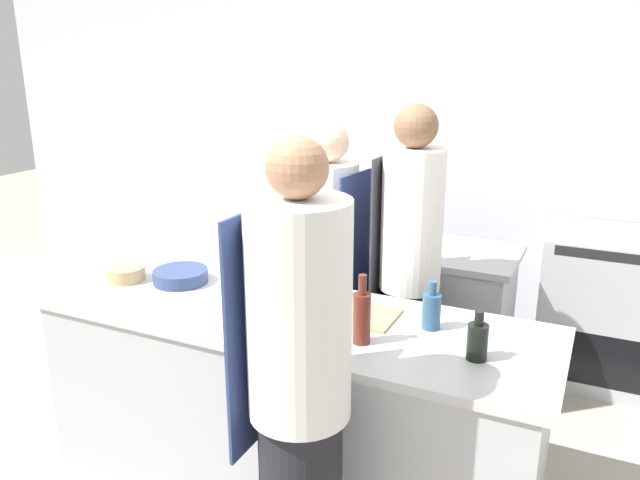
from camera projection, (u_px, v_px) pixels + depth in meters
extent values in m
plane|color=#A89E8E|center=(290.00, 476.00, 3.10)|extent=(16.00, 16.00, 0.00)
cube|color=silver|center=(424.00, 140.00, 4.53)|extent=(8.00, 0.06, 2.80)
cube|color=#A8AAAF|center=(289.00, 401.00, 2.98)|extent=(2.31, 0.74, 0.84)
cube|color=#B7BABC|center=(287.00, 317.00, 2.85)|extent=(2.41, 0.77, 0.04)
cube|color=#A8AAAF|center=(379.00, 309.00, 4.04)|extent=(1.62, 0.61, 0.84)
cube|color=#A8AAAF|center=(381.00, 244.00, 3.91)|extent=(1.68, 0.63, 0.04)
cube|color=#A8AAAF|center=(612.00, 308.00, 3.91)|extent=(0.83, 0.68, 0.95)
cube|color=black|center=(606.00, 362.00, 3.68)|extent=(0.67, 0.01, 0.33)
cube|color=black|center=(621.00, 258.00, 3.49)|extent=(0.71, 0.01, 0.06)
cylinder|color=silver|center=(299.00, 312.00, 2.06)|extent=(0.35, 0.35, 0.76)
cube|color=navy|center=(253.00, 332.00, 2.17)|extent=(0.02, 0.34, 0.87)
sphere|color=#9E7051|center=(297.00, 168.00, 1.92)|extent=(0.20, 0.20, 0.20)
cylinder|color=black|center=(327.00, 348.00, 3.58)|extent=(0.28, 0.28, 0.78)
cylinder|color=white|center=(328.00, 226.00, 3.37)|extent=(0.33, 0.33, 0.69)
cube|color=navy|center=(355.00, 248.00, 3.31)|extent=(0.05, 0.31, 0.81)
sphere|color=beige|center=(328.00, 141.00, 3.24)|extent=(0.22, 0.22, 0.22)
cylinder|color=black|center=(406.00, 357.00, 3.44)|extent=(0.27, 0.27, 0.82)
cylinder|color=white|center=(412.00, 220.00, 3.21)|extent=(0.32, 0.32, 0.74)
cube|color=#2D2D33|center=(381.00, 236.00, 3.31)|extent=(0.02, 0.30, 0.86)
sphere|color=brown|center=(416.00, 126.00, 3.07)|extent=(0.22, 0.22, 0.22)
cylinder|color=#19471E|center=(271.00, 290.00, 2.80)|extent=(0.08, 0.08, 0.23)
cylinder|color=#19471E|center=(270.00, 257.00, 2.75)|extent=(0.04, 0.04, 0.09)
cylinder|color=#2D5175|center=(431.00, 311.00, 2.66)|extent=(0.08, 0.08, 0.15)
cylinder|color=#2D5175|center=(433.00, 288.00, 2.63)|extent=(0.04, 0.04, 0.06)
cylinder|color=black|center=(477.00, 342.00, 2.40)|extent=(0.08, 0.08, 0.14)
cylinder|color=black|center=(479.00, 318.00, 2.37)|extent=(0.04, 0.04, 0.06)
cylinder|color=silver|center=(324.00, 281.00, 2.97)|extent=(0.09, 0.09, 0.18)
cylinder|color=silver|center=(324.00, 257.00, 2.94)|extent=(0.04, 0.04, 0.07)
cylinder|color=#5B2319|center=(362.00, 319.00, 2.52)|extent=(0.07, 0.07, 0.21)
cylinder|color=#5B2319|center=(362.00, 285.00, 2.48)|extent=(0.03, 0.03, 0.08)
cylinder|color=tan|center=(125.00, 273.00, 3.24)|extent=(0.20, 0.20, 0.07)
cylinder|color=navy|center=(181.00, 276.00, 3.21)|extent=(0.28, 0.28, 0.07)
cylinder|color=white|center=(257.00, 290.00, 3.02)|extent=(0.21, 0.21, 0.07)
cube|color=tan|center=(361.00, 315.00, 2.80)|extent=(0.31, 0.26, 0.01)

